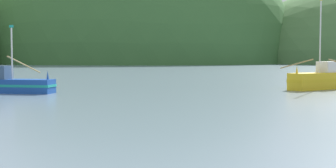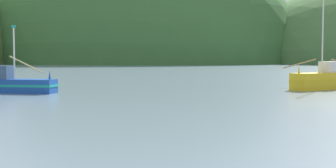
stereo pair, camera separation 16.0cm
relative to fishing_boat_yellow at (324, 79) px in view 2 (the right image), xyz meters
The scene contains 3 objects.
hill_far_right 157.03m from the fishing_boat_yellow, 99.47° to the left, with size 135.09×108.07×103.68m, color #386633.
fishing_boat_yellow is the anchor object (origin of this frame).
fishing_boat_blue 27.67m from the fishing_boat_yellow, behind, with size 8.77×13.41×5.48m.
Camera 2 is at (-3.69, -1.26, 3.02)m, focal length 49.29 mm.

